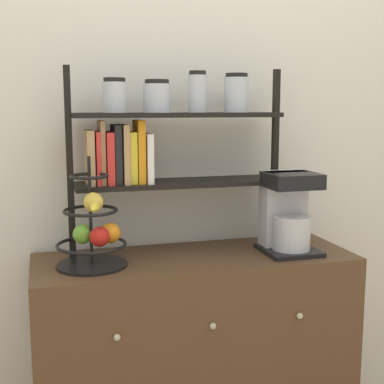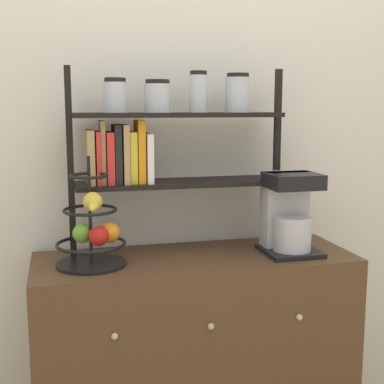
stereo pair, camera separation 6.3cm
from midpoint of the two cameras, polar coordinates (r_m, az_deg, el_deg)
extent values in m
cube|color=silver|center=(2.27, -0.53, 5.10)|extent=(7.00, 0.05, 2.60)
cube|color=#4C331E|center=(2.25, 1.17, -17.74)|extent=(1.24, 0.44, 0.88)
sphere|color=#B2AD8C|center=(1.89, -7.29, -15.03)|extent=(0.02, 0.02, 0.02)
sphere|color=#B2AD8C|center=(1.95, 2.99, -14.13)|extent=(0.02, 0.02, 0.02)
sphere|color=#B2AD8C|center=(2.07, 12.26, -12.93)|extent=(0.02, 0.02, 0.02)
cube|color=black|center=(2.17, 11.20, -6.20)|extent=(0.21, 0.22, 0.02)
cube|color=#B7B7BC|center=(2.19, 10.64, -1.74)|extent=(0.18, 0.09, 0.30)
cylinder|color=#B7B7BC|center=(2.13, 11.49, -4.35)|extent=(0.15, 0.15, 0.13)
cube|color=black|center=(2.10, 11.56, 1.17)|extent=(0.20, 0.18, 0.06)
cylinder|color=black|center=(2.00, -9.78, -7.56)|extent=(0.26, 0.26, 0.01)
cylinder|color=black|center=(1.95, -9.94, -1.91)|extent=(0.01, 0.01, 0.39)
torus|color=black|center=(1.98, -9.84, -5.47)|extent=(0.26, 0.26, 0.01)
torus|color=black|center=(1.95, -9.94, -1.91)|extent=(0.20, 0.20, 0.01)
torus|color=black|center=(1.93, -10.04, 1.73)|extent=(0.14, 0.14, 0.01)
sphere|color=red|center=(1.94, -9.00, -4.67)|extent=(0.07, 0.07, 0.07)
sphere|color=#6BAD33|center=(1.99, -10.73, -4.36)|extent=(0.07, 0.07, 0.07)
sphere|color=orange|center=(1.98, -7.87, -4.31)|extent=(0.08, 0.08, 0.08)
ellipsoid|color=yellow|center=(1.92, -9.42, -1.41)|extent=(0.07, 0.15, 0.04)
sphere|color=gold|center=(1.92, -9.64, -1.03)|extent=(0.07, 0.07, 0.07)
cube|color=black|center=(2.05, -11.99, 2.95)|extent=(0.02, 0.02, 0.72)
cube|color=black|center=(2.24, 9.81, 3.52)|extent=(0.02, 0.02, 0.72)
cube|color=black|center=(2.12, -0.60, 0.96)|extent=(0.81, 0.20, 0.02)
cube|color=black|center=(2.10, -0.61, 8.23)|extent=(0.81, 0.20, 0.02)
cube|color=tan|center=(2.05, -9.95, 3.70)|extent=(0.03, 0.15, 0.20)
cube|color=red|center=(2.05, -9.20, 3.64)|extent=(0.02, 0.16, 0.20)
cube|color=tan|center=(2.05, -8.70, 4.23)|extent=(0.02, 0.13, 0.24)
cube|color=red|center=(2.06, -7.97, 3.65)|extent=(0.03, 0.16, 0.20)
cube|color=black|center=(2.06, -7.16, 4.05)|extent=(0.03, 0.14, 0.22)
cube|color=tan|center=(2.06, -6.33, 4.08)|extent=(0.02, 0.16, 0.22)
cube|color=yellow|center=(2.07, -5.55, 3.71)|extent=(0.03, 0.12, 0.20)
cube|color=orange|center=(2.07, -4.73, 4.34)|extent=(0.03, 0.14, 0.24)
cube|color=white|center=(2.08, -3.90, 3.67)|extent=(0.02, 0.16, 0.19)
cylinder|color=silver|center=(2.05, -7.30, 9.97)|extent=(0.09, 0.09, 0.11)
cylinder|color=black|center=(2.05, -7.34, 11.77)|extent=(0.08, 0.08, 0.02)
cylinder|color=silver|center=(2.08, -2.81, 9.96)|extent=(0.10, 0.10, 0.11)
cylinder|color=black|center=(2.08, -2.83, 11.67)|extent=(0.09, 0.09, 0.02)
cylinder|color=silver|center=(2.12, 1.55, 10.43)|extent=(0.07, 0.07, 0.14)
cylinder|color=black|center=(2.12, 1.55, 12.58)|extent=(0.07, 0.07, 0.02)
cylinder|color=silver|center=(2.17, 5.73, 10.27)|extent=(0.10, 0.10, 0.14)
cylinder|color=black|center=(2.17, 5.76, 12.30)|extent=(0.09, 0.09, 0.02)
camera|label=1|loc=(0.03, -89.12, 0.14)|focal=50.00mm
camera|label=2|loc=(0.03, 90.88, -0.14)|focal=50.00mm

